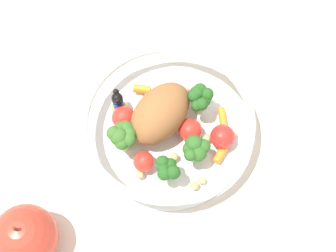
# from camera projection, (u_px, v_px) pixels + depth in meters

# --- Properties ---
(ground_plane) EXTENTS (2.40, 2.40, 0.00)m
(ground_plane) POSITION_uv_depth(u_px,v_px,m) (156.00, 126.00, 0.70)
(ground_plane) COLOR silver
(food_container) EXTENTS (0.23, 0.23, 0.07)m
(food_container) POSITION_uv_depth(u_px,v_px,m) (167.00, 122.00, 0.66)
(food_container) COLOR white
(food_container) RESTS_ON ground_plane
(loose_apple) EXTENTS (0.08, 0.08, 0.09)m
(loose_apple) POSITION_uv_depth(u_px,v_px,m) (25.00, 237.00, 0.60)
(loose_apple) COLOR #BC3828
(loose_apple) RESTS_ON ground_plane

